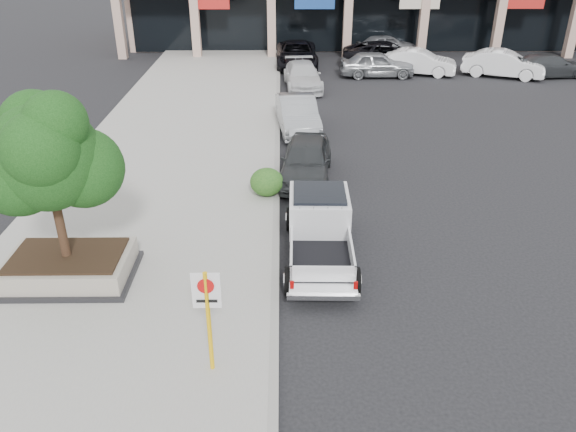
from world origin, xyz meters
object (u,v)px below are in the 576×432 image
object	(u,v)px
curb_car_d	(297,54)
no_parking_sign	(208,309)
planter	(69,267)
lot_car_b	(418,62)
pickup_truck	(320,232)
planter_tree	(54,155)
curb_car_c	(303,76)
curb_car_b	(298,114)
lot_car_a	(377,64)
lot_car_d	(388,55)
lot_car_e	(386,45)
curb_car_a	(306,160)
lot_car_c	(550,65)
lot_car_f	(503,64)

from	to	relation	value
curb_car_d	no_parking_sign	bearing A→B (deg)	-94.94
planter	lot_car_b	bearing A→B (deg)	58.29
planter	pickup_truck	xyz separation A→B (m)	(6.38, 1.14, 0.31)
no_parking_sign	curb_car_d	xyz separation A→B (m)	(2.39, 27.38, -0.87)
planter_tree	curb_car_c	distance (m)	19.89
curb_car_b	no_parking_sign	bearing A→B (deg)	-103.88
lot_car_a	curb_car_c	bearing A→B (deg)	119.27
planter_tree	pickup_truck	size ratio (longest dim) A/B	0.80
planter_tree	lot_car_d	bearing A→B (deg)	63.25
pickup_truck	lot_car_e	size ratio (longest dim) A/B	1.20
planter_tree	lot_car_d	world-z (taller)	planter_tree
curb_car_b	lot_car_b	distance (m)	12.68
lot_car_e	curb_car_b	bearing A→B (deg)	139.22
pickup_truck	lot_car_b	xyz separation A→B (m)	(7.17, 20.80, -0.05)
planter	pickup_truck	distance (m)	6.49
curb_car_a	lot_car_b	world-z (taller)	lot_car_b
lot_car_a	lot_car_e	bearing A→B (deg)	-14.50
no_parking_sign	lot_car_a	size ratio (longest dim) A/B	0.53
curb_car_a	lot_car_d	world-z (taller)	lot_car_d
curb_car_b	curb_car_c	distance (m)	7.10
planter	curb_car_d	bearing A→B (deg)	75.26
lot_car_a	lot_car_d	distance (m)	2.62
lot_car_c	lot_car_d	world-z (taller)	lot_car_d
curb_car_d	lot_car_f	bearing A→B (deg)	-13.21
lot_car_c	pickup_truck	bearing A→B (deg)	135.85
curb_car_a	curb_car_d	world-z (taller)	curb_car_d
curb_car_c	lot_car_b	bearing A→B (deg)	20.14
lot_car_a	lot_car_b	size ratio (longest dim) A/B	0.98
planter	curb_car_d	size ratio (longest dim) A/B	0.59
lot_car_c	curb_car_d	bearing A→B (deg)	71.37
pickup_truck	lot_car_b	size ratio (longest dim) A/B	1.12
curb_car_b	pickup_truck	bearing A→B (deg)	-94.10
curb_car_a	lot_car_e	bearing A→B (deg)	79.56
pickup_truck	lot_car_c	world-z (taller)	pickup_truck
curb_car_a	curb_car_b	distance (m)	5.23
lot_car_f	curb_car_c	bearing A→B (deg)	124.70
curb_car_d	pickup_truck	bearing A→B (deg)	-89.83
curb_car_c	no_parking_sign	bearing A→B (deg)	-100.62
lot_car_d	planter_tree	bearing A→B (deg)	161.01
planter	no_parking_sign	world-z (taller)	no_parking_sign
no_parking_sign	lot_car_d	xyz separation A→B (m)	(8.07, 27.03, -0.85)
lot_car_b	lot_car_c	xyz separation A→B (m)	(7.64, -0.73, -0.06)
lot_car_a	lot_car_d	bearing A→B (deg)	-23.11
curb_car_a	curb_car_c	world-z (taller)	curb_car_a
no_parking_sign	lot_car_f	distance (m)	28.50
lot_car_d	lot_car_c	bearing A→B (deg)	-97.62
curb_car_d	curb_car_b	bearing A→B (deg)	-91.23
planter	no_parking_sign	bearing A→B (deg)	-40.00
no_parking_sign	curb_car_c	size ratio (longest dim) A/B	0.50
lot_car_b	lot_car_f	xyz separation A→B (m)	(4.87, -0.71, 0.03)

